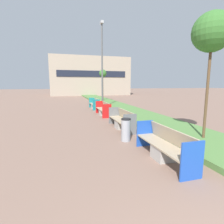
% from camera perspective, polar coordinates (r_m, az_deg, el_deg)
% --- Properties ---
extents(planter_grass_strip, '(2.80, 120.00, 0.18)m').
position_cam_1_polar(planter_grass_strip, '(13.30, 6.86, -0.28)').
color(planter_grass_strip, '#568442').
rests_on(planter_grass_strip, ground).
extents(building_backdrop, '(15.97, 6.79, 7.72)m').
position_cam_1_polar(building_backdrop, '(38.18, -7.24, 11.40)').
color(building_backdrop, tan).
rests_on(building_backdrop, ground).
extents(bench_blue_frame, '(0.65, 2.45, 0.94)m').
position_cam_1_polar(bench_blue_frame, '(5.52, 16.71, -10.91)').
color(bench_blue_frame, '#ADA8A0').
rests_on(bench_blue_frame, ground).
extents(bench_grey_frame, '(0.65, 2.43, 0.94)m').
position_cam_1_polar(bench_grey_frame, '(8.86, 3.21, -3.02)').
color(bench_grey_frame, '#ADA8A0').
rests_on(bench_grey_frame, ground).
extents(bench_red_frame, '(0.65, 2.32, 0.94)m').
position_cam_1_polar(bench_red_frame, '(12.67, -2.78, 0.61)').
color(bench_red_frame, '#ADA8A0').
rests_on(bench_red_frame, ground).
extents(bench_teal_frame, '(0.65, 2.14, 0.94)m').
position_cam_1_polar(bench_teal_frame, '(16.14, -5.71, 2.37)').
color(bench_teal_frame, '#ADA8A0').
rests_on(bench_teal_frame, ground).
extents(litter_bin, '(0.38, 0.38, 0.91)m').
position_cam_1_polar(litter_bin, '(6.93, 4.55, -5.79)').
color(litter_bin, '#9EA0A5').
rests_on(litter_bin, ground).
extents(street_lamp_post, '(0.24, 0.44, 7.45)m').
position_cam_1_polar(street_lamp_post, '(15.70, -3.25, 15.89)').
color(street_lamp_post, '#56595B').
rests_on(street_lamp_post, ground).
extents(sapling_tree_near, '(1.40, 1.40, 4.75)m').
position_cam_1_polar(sapling_tree_near, '(7.65, 29.89, 21.50)').
color(sapling_tree_near, brown).
rests_on(sapling_tree_near, ground).
extents(sapling_tree_far, '(0.96, 0.96, 4.11)m').
position_cam_1_polar(sapling_tree_far, '(23.05, -3.01, 12.32)').
color(sapling_tree_far, brown).
rests_on(sapling_tree_far, ground).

